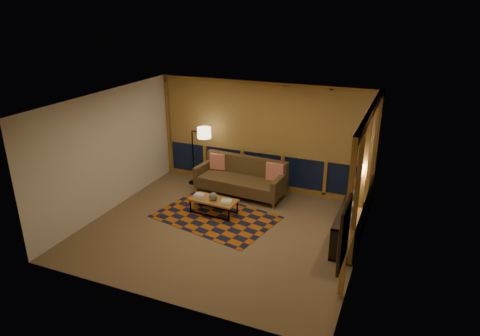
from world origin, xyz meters
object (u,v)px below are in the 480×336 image
at_px(coffee_table, 214,207).
at_px(bookshelf, 352,216).
at_px(sofa, 240,178).
at_px(floor_lamp, 193,155).

xyz_separation_m(coffee_table, bookshelf, (2.96, 0.41, 0.15)).
relative_size(sofa, bookshelf, 0.82).
distance_m(sofa, bookshelf, 2.91).
height_order(sofa, bookshelf, sofa).
height_order(coffee_table, floor_lamp, floor_lamp).
bearing_deg(floor_lamp, coffee_table, -43.67).
bearing_deg(floor_lamp, bookshelf, -8.72).
distance_m(coffee_table, floor_lamp, 1.97).
relative_size(coffee_table, floor_lamp, 0.68).
bearing_deg(coffee_table, floor_lamp, 135.87).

